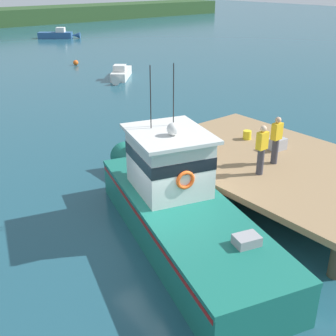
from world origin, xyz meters
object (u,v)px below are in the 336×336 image
deckhand_further_back (262,149)px  moored_boat_mid_harbor (121,74)px  deckhand_by_the_boat (276,139)px  moored_boat_outer_mooring (58,35)px  main_fishing_boat (178,204)px  crate_single_far (277,144)px  crate_single_by_cleat (179,133)px  crate_stack_mid_dock (201,145)px  mooring_buoy_spare_mooring (76,63)px  bait_bucket (247,135)px

deckhand_further_back → moored_boat_mid_harbor: bearing=69.2°
deckhand_by_the_boat → moored_boat_outer_mooring: size_ratio=0.35×
deckhand_by_the_boat → moored_boat_mid_harbor: bearing=71.7°
moored_boat_outer_mooring → moored_boat_mid_harbor: 24.70m
main_fishing_boat → crate_single_far: 5.31m
crate_single_by_cleat → crate_single_far: crate_single_far is taller
crate_stack_mid_dock → mooring_buoy_spare_mooring: (7.22, 23.23, -1.16)m
crate_stack_mid_dock → moored_boat_outer_mooring: size_ratio=0.13×
main_fishing_boat → moored_boat_outer_mooring: size_ratio=2.15×
main_fishing_boat → crate_single_far: main_fishing_boat is taller
crate_single_far → moored_boat_mid_harbor: 18.85m
bait_bucket → deckhand_further_back: size_ratio=0.21×
main_fishing_boat → crate_single_far: bearing=6.1°
main_fishing_boat → moored_boat_outer_mooring: (16.97, 42.48, -0.57)m
crate_single_far → mooring_buoy_spare_mooring: bearing=78.6°
crate_single_far → bait_bucket: bearing=90.7°
crate_single_far → moored_boat_mid_harbor: (5.11, 18.11, -1.04)m
deckhand_by_the_boat → deckhand_further_back: bearing=-166.4°
crate_single_by_cleat → bait_bucket: 2.66m
main_fishing_boat → moored_boat_outer_mooring: main_fishing_boat is taller
crate_stack_mid_dock → deckhand_further_back: (0.03, -2.71, 0.68)m
crate_single_far → deckhand_further_back: 2.46m
bait_bucket → moored_boat_mid_harbor: 17.49m
moored_boat_outer_mooring → mooring_buoy_spare_mooring: 18.21m
bait_bucket → main_fishing_boat: bearing=-159.2°
bait_bucket → deckhand_by_the_boat: deckhand_by_the_boat is taller
deckhand_further_back → bait_bucket: bearing=48.2°
main_fishing_boat → deckhand_by_the_boat: (4.16, -0.15, 1.05)m
bait_bucket → deckhand_by_the_boat: 2.50m
crate_single_far → deckhand_by_the_boat: bearing=-147.0°
main_fishing_boat → crate_single_by_cleat: bearing=49.1°
main_fishing_boat → deckhand_by_the_boat: 4.29m
mooring_buoy_spare_mooring → crate_stack_mid_dock: bearing=-107.3°
moored_boat_mid_harbor → mooring_buoy_spare_mooring: bearing=90.6°
main_fishing_boat → deckhand_by_the_boat: bearing=-2.1°
bait_bucket → moored_boat_outer_mooring: bait_bucket is taller
crate_stack_mid_dock → bait_bucket: crate_stack_mid_dock is taller
main_fishing_boat → moored_boat_mid_harbor: (10.37, 18.68, -0.64)m
crate_stack_mid_dock → deckhand_by_the_boat: bearing=-66.1°
main_fishing_boat → crate_stack_mid_dock: (3.07, 2.31, 0.37)m
crate_stack_mid_dock → main_fishing_boat: bearing=-143.1°
crate_single_by_cleat → bait_bucket: crate_single_by_cleat is taller
crate_stack_mid_dock → moored_boat_outer_mooring: crate_stack_mid_dock is taller
crate_single_by_cleat → moored_boat_mid_harbor: (7.07, 14.88, -1.03)m
bait_bucket → deckhand_further_back: bearing=-131.8°
crate_single_far → bait_bucket: (-0.02, 1.42, -0.04)m
crate_single_far → moored_boat_outer_mooring: crate_single_far is taller
crate_stack_mid_dock → crate_single_by_cleat: 1.51m
crate_single_by_cleat → deckhand_by_the_boat: 4.10m
crate_single_far → bait_bucket: size_ratio=1.76×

